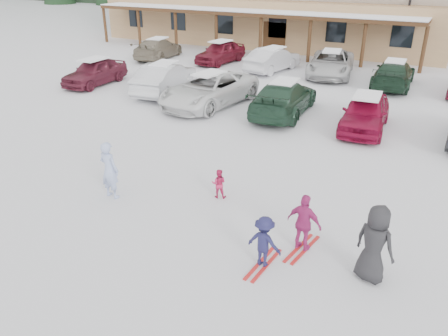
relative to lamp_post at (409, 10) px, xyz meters
The scene contains 19 objects.
ground 24.94m from the lamp_post, 94.53° to the right, with size 160.00×160.00×0.00m, color white.
lamp_post is the anchor object (origin of this frame).
adult_skier 25.57m from the lamp_post, 100.48° to the right, with size 0.63×0.41×1.72m, color #A0B0DF.
toddler_red 23.85m from the lamp_post, 94.48° to the right, with size 0.43×0.34×0.89m, color #C42153.
child_navy 26.06m from the lamp_post, 88.78° to the right, with size 0.80×0.46×1.24m, color #1B1A43.
skis_child_navy 26.13m from the lamp_post, 88.78° to the right, with size 0.20×1.40×0.03m, color red.
child_magenta 25.10m from the lamp_post, 87.38° to the right, with size 0.86×0.36×1.47m, color #B32A73.
skis_child_magenta 25.19m from the lamp_post, 87.38° to the right, with size 0.20×1.40×0.03m, color red.
bystander_dark 25.53m from the lamp_post, 83.75° to the right, with size 0.87×0.57×1.78m, color #232326.
parked_car_0 21.04m from the lamp_post, 132.73° to the right, with size 1.69×4.19×1.43m, color maroon.
parked_car_1 18.01m from the lamp_post, 122.97° to the right, with size 1.66×4.76×1.57m, color silver.
parked_car_2 17.29m from the lamp_post, 112.67° to the right, with size 2.56×5.55×1.54m, color white.
parked_car_3 15.90m from the lamp_post, 100.91° to the right, with size 2.09×5.15×1.49m, color #213F2D.
parked_car_4 16.02m from the lamp_post, 87.53° to the right, with size 1.70×4.23×1.44m, color maroon.
parked_car_7 17.37m from the lamp_post, 153.51° to the right, with size 1.97×4.84×1.40m, color gray.
parked_car_8 13.04m from the lamp_post, 147.07° to the right, with size 1.73×4.29×1.46m, color maroon.
parked_car_9 10.45m from the lamp_post, 131.11° to the right, with size 1.54×4.42×1.46m, color silver.
parked_car_10 8.19m from the lamp_post, 113.55° to the right, with size 2.47×5.36×1.49m, color beige.
parked_car_11 8.57m from the lamp_post, 85.44° to the right, with size 1.99×4.90×1.42m, color #1A3323.
Camera 1 is at (5.46, -8.79, 6.22)m, focal length 35.00 mm.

